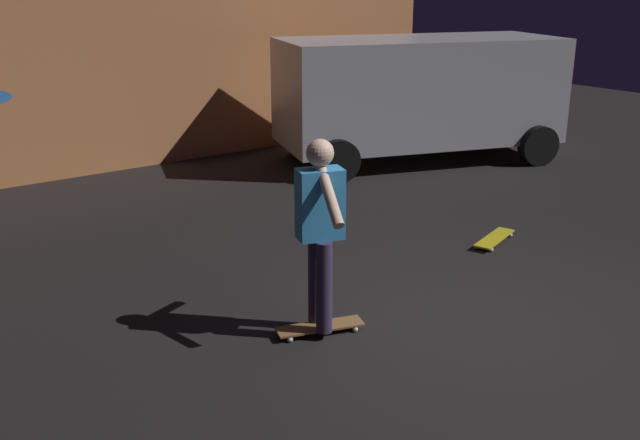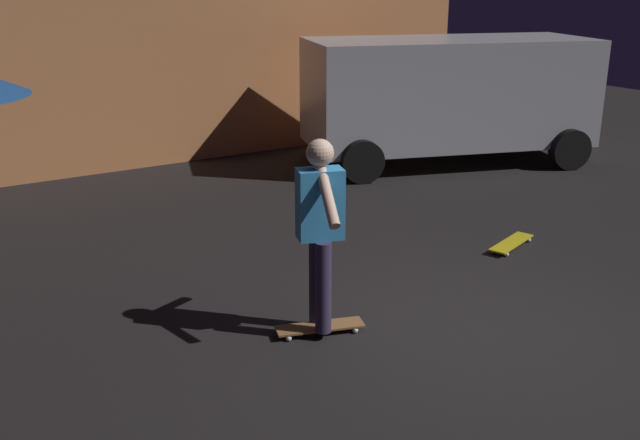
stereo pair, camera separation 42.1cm
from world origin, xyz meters
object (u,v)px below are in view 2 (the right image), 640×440
object	(u,v)px
skateboard_ridden	(320,327)
skater	(320,222)
skateboard_spare	(511,243)
parked_van	(448,93)

from	to	relation	value
skateboard_ridden	skater	distance (m)	0.98
skateboard_ridden	skateboard_spare	xyz separation A→B (m)	(3.01, 0.61, 0.00)
skateboard_spare	skater	distance (m)	3.22
skateboard_spare	parked_van	bearing A→B (deg)	58.95
skateboard_ridden	skater	size ratio (longest dim) A/B	0.48
skateboard_ridden	skateboard_spare	world-z (taller)	same
skateboard_ridden	skateboard_spare	distance (m)	3.07
parked_van	skater	size ratio (longest dim) A/B	2.97
skateboard_spare	skater	bearing A→B (deg)	-168.59
skateboard_spare	skateboard_ridden	bearing A→B (deg)	-168.59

